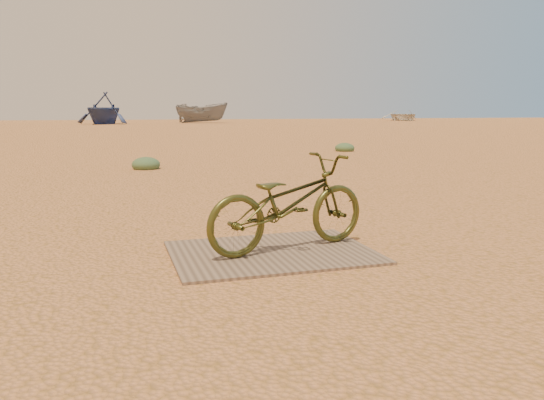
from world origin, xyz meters
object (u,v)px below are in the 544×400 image
object	(u,v)px
boat_far_left	(104,108)
boat_mid_right	(202,113)
boat_far_right	(403,115)
plywood_board	(272,252)
bicycle	(289,203)

from	to	relation	value
boat_far_left	boat_mid_right	world-z (taller)	boat_far_left
boat_mid_right	boat_far_right	distance (m)	22.63
boat_far_left	boat_far_right	world-z (taller)	boat_far_left
plywood_board	boat_far_left	distance (m)	41.26
boat_far_left	plywood_board	bearing A→B (deg)	-58.97
bicycle	boat_mid_right	size ratio (longest dim) A/B	0.32
bicycle	plywood_board	bearing A→B (deg)	82.81
plywood_board	bicycle	distance (m)	0.42
boat_far_right	boat_far_left	bearing A→B (deg)	-152.80
plywood_board	boat_far_left	xyz separation A→B (m)	(-1.32, 41.22, 1.27)
bicycle	boat_far_right	bearing A→B (deg)	-46.30
bicycle	boat_far_right	xyz separation A→B (m)	(29.02, 46.60, 0.15)
boat_far_left	bicycle	bearing A→B (deg)	-58.77
plywood_board	boat_far_left	bearing A→B (deg)	91.83
boat_far_left	boat_mid_right	bearing A→B (deg)	39.96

